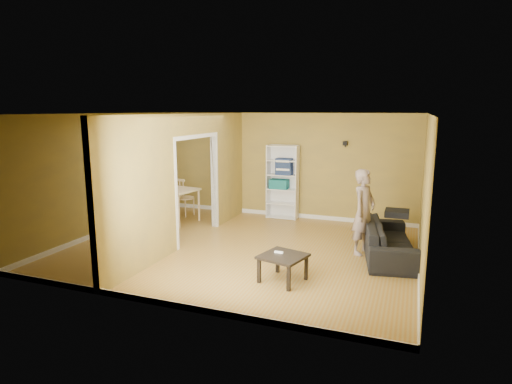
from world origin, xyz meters
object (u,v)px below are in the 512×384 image
person (364,205)px  chair_left (146,201)px  sofa (389,234)px  dining_table (170,192)px  chair_far (185,197)px  coffee_table (283,259)px  chair_near (159,207)px  bookshelf (283,182)px

person → chair_left: bearing=102.1°
sofa → chair_left: bearing=72.2°
dining_table → sofa: bearing=-8.8°
sofa → chair_far: chair_far is taller
sofa → dining_table: bearing=71.4°
coffee_table → chair_left: (-4.38, 2.65, 0.08)m
person → chair_near: person is taller
dining_table → chair_far: (0.06, 0.63, -0.24)m
chair_near → chair_far: chair_far is taller
sofa → person: (-0.47, -0.01, 0.53)m
bookshelf → chair_far: bookshelf is taller
chair_left → chair_far: 0.98m
person → sofa: bearing=-67.5°
coffee_table → chair_left: bearing=148.9°
sofa → chair_left: 5.92m
dining_table → chair_left: size_ratio=1.45×
bookshelf → chair_near: (-2.38, -1.90, -0.43)m
bookshelf → person: bearing=-43.6°
bookshelf → chair_left: size_ratio=2.06×
sofa → chair_near: chair_near is taller
chair_near → chair_left: bearing=159.3°
sofa → dining_table: sofa is taller
bookshelf → chair_left: 3.46m
bookshelf → dining_table: size_ratio=1.42×
sofa → bookshelf: (-2.68, 2.09, 0.50)m
coffee_table → person: bearing=60.8°
coffee_table → chair_left: chair_left is taller
person → bookshelf: size_ratio=1.03×
bookshelf → dining_table: (-2.48, -1.29, -0.19)m
person → chair_far: size_ratio=1.94×
coffee_table → chair_near: size_ratio=0.68×
dining_table → chair_left: bearing=177.9°
bookshelf → chair_left: bookshelf is taller
person → coffee_table: 2.15m
sofa → chair_far: 5.29m
person → chair_left: (-5.39, 0.84, -0.50)m
bookshelf → chair_near: size_ratio=1.91×
chair_near → chair_far: bearing=109.2°
sofa → chair_far: (-5.09, 1.43, 0.07)m
chair_near → chair_far: size_ratio=0.98×
person → dining_table: size_ratio=1.47×
person → chair_far: bearing=93.6°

